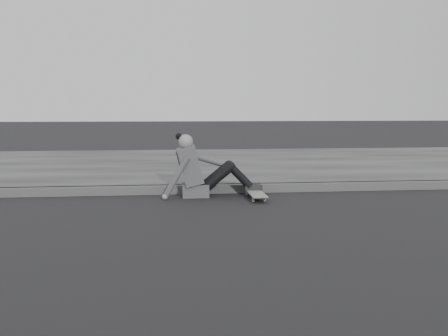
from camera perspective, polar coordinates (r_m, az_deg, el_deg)
The scene contains 5 objects.
ground at distance 5.25m, azimuth 21.65°, elevation -7.06°, with size 80.00×80.00×0.00m, color black.
curb at distance 7.56m, azimuth 12.52°, elevation -2.08°, with size 24.00×0.16×0.12m, color #484848.
sidewalk at distance 10.44m, azimuth 7.21°, elevation 0.49°, with size 24.00×6.00×0.12m, color #393939.
skateboard at distance 6.76m, azimuth 3.62°, elevation -2.89°, with size 0.20×0.78×0.09m.
seated_woman at distance 6.88m, azimuth -2.76°, elevation -0.28°, with size 1.38×0.46×0.88m.
Camera 1 is at (-2.42, -4.49, 1.23)m, focal length 40.00 mm.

